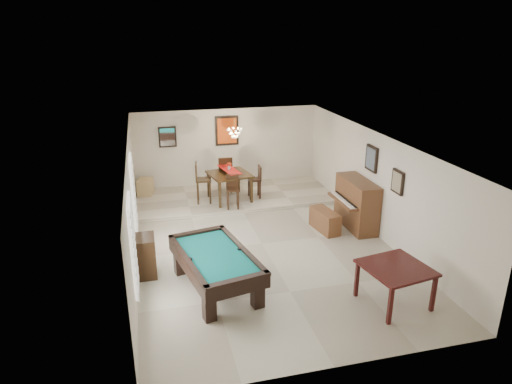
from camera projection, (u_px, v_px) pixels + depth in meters
name	position (u px, v px, depth m)	size (l,w,h in m)	color
ground_plane	(262.00, 244.00, 11.29)	(6.00, 9.00, 0.02)	beige
wall_back	(227.00, 148.00, 14.94)	(6.00, 0.04, 2.60)	silver
wall_front	(340.00, 296.00, 6.74)	(6.00, 0.04, 2.60)	silver
wall_left	(132.00, 206.00, 10.15)	(0.04, 9.00, 2.60)	silver
wall_right	(377.00, 184.00, 11.52)	(0.04, 9.00, 2.60)	silver
ceiling	(262.00, 141.00, 10.40)	(6.00, 9.00, 0.04)	white
dining_step	(235.00, 197.00, 14.22)	(6.00, 2.50, 0.12)	beige
window_left_front	(133.00, 245.00, 8.12)	(0.06, 1.00, 1.70)	white
window_left_rear	(133.00, 192.00, 10.67)	(0.06, 1.00, 1.70)	white
pool_table	(216.00, 272.00, 9.21)	(1.27, 2.34, 0.78)	black
square_table	(394.00, 285.00, 8.72)	(1.15, 1.15, 0.80)	black
upright_piano	(351.00, 204.00, 12.00)	(0.88, 1.57, 1.31)	brown
piano_bench	(325.00, 220.00, 11.94)	(0.39, 1.00, 0.55)	brown
apothecary_chest	(146.00, 256.00, 9.72)	(0.40, 0.60, 0.90)	black
dining_table	(230.00, 185.00, 13.68)	(1.15, 1.15, 0.95)	black
flower_vase	(229.00, 166.00, 13.48)	(0.13, 0.13, 0.22)	#AC280E
dining_chair_south	(233.00, 192.00, 13.04)	(0.36, 0.36, 0.97)	black
dining_chair_north	(225.00, 174.00, 14.30)	(0.43, 0.43, 1.16)	black
dining_chair_west	(204.00, 183.00, 13.43)	(0.45, 0.45, 1.21)	black
dining_chair_east	(254.00, 182.00, 13.84)	(0.37, 0.37, 0.99)	black
corner_bench	(145.00, 187.00, 14.19)	(0.43, 0.54, 0.49)	tan
chandelier	(235.00, 130.00, 13.45)	(0.44, 0.44, 0.60)	#FFE5B2
back_painting	(227.00, 131.00, 14.70)	(0.75, 0.06, 0.95)	#D84C14
back_mirror	(167.00, 137.00, 14.30)	(0.55, 0.06, 0.65)	white
right_picture_upper	(372.00, 159.00, 11.58)	(0.06, 0.55, 0.65)	slate
right_picture_lower	(398.00, 182.00, 10.47)	(0.06, 0.45, 0.55)	gray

